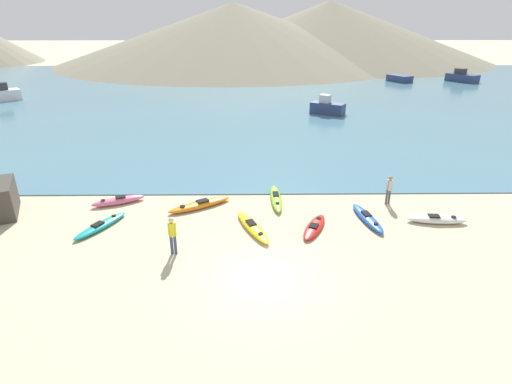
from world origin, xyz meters
TOP-DOWN VIEW (x-y plane):
  - ground_plane at (0.00, 0.00)m, footprint 400.00×400.00m
  - bay_water at (0.00, 42.92)m, footprint 160.00×70.00m
  - far_hill_midleft at (-4.13, 86.22)m, footprint 79.22×79.22m
  - far_hill_midright at (19.08, 93.46)m, footprint 75.78×75.78m
  - kayak_on_sand_0 at (5.30, 4.71)m, footprint 1.14×3.28m
  - kayak_on_sand_1 at (-3.08, 6.32)m, footprint 3.36×2.49m
  - kayak_on_sand_2 at (-7.49, 4.11)m, footprint 2.00×3.05m
  - kayak_on_sand_3 at (-7.48, 6.83)m, footprint 2.76×1.74m
  - kayak_on_sand_4 at (8.59, 4.45)m, footprint 2.89×0.97m
  - kayak_on_sand_5 at (2.58, 3.84)m, footprint 1.74×2.75m
  - kayak_on_sand_6 at (0.97, 7.10)m, footprint 0.64×3.54m
  - kayak_on_sand_7 at (-0.32, 3.87)m, footprint 1.89×3.42m
  - person_near_foreground at (-3.63, 1.80)m, footprint 0.34×0.27m
  - person_near_waterline at (6.89, 6.61)m, footprint 0.32×0.24m
  - moored_boat_0 at (33.29, 52.48)m, footprint 4.26×5.12m
  - moored_boat_2 at (7.57, 28.75)m, footprint 3.70×3.01m
  - moored_boat_3 at (23.37, 52.63)m, footprint 3.56×4.32m

SIDE VIEW (x-z plane):
  - ground_plane at x=0.00m, z-range 0.00..0.00m
  - bay_water at x=0.00m, z-range 0.00..0.06m
  - kayak_on_sand_5 at x=2.58m, z-range -0.02..0.27m
  - kayak_on_sand_2 at x=-7.49m, z-range -0.02..0.29m
  - kayak_on_sand_7 at x=-0.32m, z-range -0.02..0.29m
  - kayak_on_sand_0 at x=5.30m, z-range -0.02..0.31m
  - kayak_on_sand_6 at x=0.97m, z-range -0.02..0.34m
  - kayak_on_sand_1 at x=-3.08m, z-range -0.02..0.34m
  - kayak_on_sand_4 at x=8.59m, z-range -0.02..0.36m
  - kayak_on_sand_3 at x=-7.48m, z-range -0.02..0.38m
  - moored_boat_3 at x=23.37m, z-range 0.06..1.06m
  - moored_boat_2 at x=7.57m, z-range -0.23..1.72m
  - moored_boat_0 at x=33.29m, z-range -0.24..1.75m
  - person_near_waterline at x=6.89m, z-range 0.12..1.71m
  - person_near_foreground at x=-3.63m, z-range 0.12..1.83m
  - far_hill_midleft at x=-4.13m, z-range 0.00..12.92m
  - far_hill_midright at x=19.08m, z-range 0.00..13.64m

